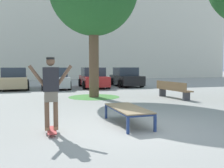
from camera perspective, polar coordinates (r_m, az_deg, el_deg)
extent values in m
plane|color=#999993|center=(6.44, 5.18, -10.13)|extent=(120.00, 120.00, 0.00)
cube|color=silver|center=(33.48, -6.35, 13.11)|extent=(40.29, 4.00, 13.76)
cube|color=navy|center=(7.61, -1.37, -6.45)|extent=(0.06, 0.06, 0.38)
cube|color=navy|center=(7.82, 3.59, -6.16)|extent=(0.06, 0.06, 0.38)
cube|color=navy|center=(5.90, 3.64, -9.54)|extent=(0.06, 0.06, 0.38)
cube|color=navy|center=(6.18, 9.79, -8.96)|extent=(0.06, 0.06, 0.38)
cylinder|color=navy|center=(6.70, 0.81, -6.01)|extent=(0.08, 1.90, 0.05)
cylinder|color=navy|center=(6.95, 6.33, -5.67)|extent=(0.08, 1.90, 0.05)
cylinder|color=navy|center=(7.67, 1.15, -4.73)|extent=(0.76, 0.06, 0.05)
cylinder|color=navy|center=(5.98, 6.81, -7.25)|extent=(0.76, 0.06, 0.05)
cube|color=#847051|center=(6.81, 3.62, -5.51)|extent=(0.79, 1.91, 0.03)
cube|color=#B23333|center=(6.11, -13.62, -10.20)|extent=(0.21, 0.80, 0.02)
cylinder|color=silver|center=(6.39, -14.39, -10.09)|extent=(0.03, 0.06, 0.06)
cylinder|color=silver|center=(6.39, -13.03, -10.06)|extent=(0.03, 0.06, 0.06)
cylinder|color=silver|center=(5.85, -14.25, -11.41)|extent=(0.03, 0.06, 0.06)
cylinder|color=silver|center=(5.85, -12.75, -11.37)|extent=(0.03, 0.06, 0.06)
cylinder|color=brown|center=(6.02, -14.64, -6.35)|extent=(0.11, 0.11, 0.82)
cube|color=#99704C|center=(6.14, -14.59, -9.72)|extent=(0.10, 0.24, 0.07)
cylinder|color=brown|center=(6.02, -12.73, -6.31)|extent=(0.11, 0.11, 0.82)
cube|color=#99704C|center=(6.15, -12.70, -9.67)|extent=(0.10, 0.24, 0.07)
cube|color=#756B5B|center=(5.96, -13.74, -2.79)|extent=(0.30, 0.20, 0.24)
cube|color=#232328|center=(5.93, -13.81, 1.05)|extent=(0.36, 0.22, 0.56)
cylinder|color=brown|center=(5.92, -16.72, 1.74)|extent=(0.40, 0.09, 0.52)
cylinder|color=brown|center=(5.94, -10.93, 1.84)|extent=(0.40, 0.09, 0.52)
sphere|color=brown|center=(5.92, -13.87, 5.01)|extent=(0.20, 0.20, 0.20)
cylinder|color=black|center=(5.93, -13.88, 5.69)|extent=(0.19, 0.19, 0.05)
cylinder|color=brown|center=(12.84, -4.15, 4.98)|extent=(0.50, 0.50, 3.58)
cylinder|color=#47893D|center=(12.93, -4.11, -2.96)|extent=(2.64, 2.64, 0.01)
cube|color=tan|center=(18.65, -21.41, 0.47)|extent=(1.89, 4.27, 0.70)
cube|color=#2D3847|center=(18.77, -21.44, 2.54)|extent=(1.65, 2.17, 0.64)
cylinder|color=black|center=(17.35, -18.74, -0.41)|extent=(0.25, 0.61, 0.60)
cylinder|color=black|center=(19.95, -18.81, 0.14)|extent=(0.25, 0.61, 0.60)
cylinder|color=black|center=(20.01, -23.68, 0.03)|extent=(0.25, 0.61, 0.60)
cube|color=#B7BABF|center=(18.23, -12.75, 0.57)|extent=(1.82, 4.25, 0.70)
cube|color=#2D3847|center=(18.35, -12.80, 2.69)|extent=(1.62, 2.14, 0.64)
cylinder|color=black|center=(17.00, -9.70, -0.34)|extent=(0.24, 0.61, 0.60)
cylinder|color=black|center=(16.93, -15.44, -0.44)|extent=(0.24, 0.61, 0.60)
cylinder|color=black|center=(19.59, -10.40, 0.22)|extent=(0.24, 0.61, 0.60)
cylinder|color=black|center=(19.53, -15.38, 0.13)|extent=(0.24, 0.61, 0.60)
cube|color=red|center=(18.79, -4.28, 0.76)|extent=(1.90, 4.28, 0.70)
cube|color=#2D3847|center=(18.92, -4.36, 2.81)|extent=(1.66, 2.17, 0.64)
cylinder|color=black|center=(17.70, -0.85, -0.11)|extent=(0.25, 0.61, 0.60)
cylinder|color=black|center=(17.40, -6.32, -0.21)|extent=(0.25, 0.61, 0.60)
cylinder|color=black|center=(20.24, -2.51, 0.40)|extent=(0.25, 0.61, 0.60)
cylinder|color=black|center=(19.97, -7.30, 0.33)|extent=(0.25, 0.61, 0.60)
cube|color=black|center=(20.07, 3.20, 0.97)|extent=(1.87, 4.27, 0.70)
cube|color=#2D3847|center=(20.19, 3.08, 2.89)|extent=(1.64, 2.16, 0.64)
cylinder|color=black|center=(19.14, 6.80, 0.17)|extent=(0.24, 0.61, 0.60)
cylinder|color=black|center=(18.59, 1.90, 0.09)|extent=(0.24, 0.61, 0.60)
cylinder|color=black|center=(21.58, 4.31, 0.62)|extent=(0.24, 0.61, 0.60)
cylinder|color=black|center=(21.10, -0.07, 0.56)|extent=(0.24, 0.61, 0.60)
cube|color=brown|center=(12.74, 13.91, -1.25)|extent=(0.69, 2.43, 0.06)
cube|color=brown|center=(12.60, 13.19, -0.29)|extent=(0.29, 2.39, 0.36)
cube|color=#424247|center=(13.54, 11.47, -1.88)|extent=(0.38, 0.12, 0.40)
cube|color=#424247|center=(12.01, 16.62, -2.72)|extent=(0.38, 0.12, 0.40)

